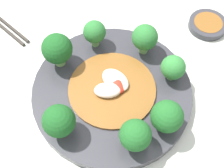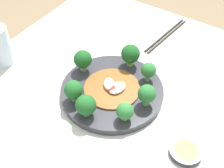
{
  "view_description": "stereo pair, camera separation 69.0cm",
  "coord_description": "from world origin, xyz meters",
  "px_view_note": "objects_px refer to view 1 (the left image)",
  "views": [
    {
      "loc": [
        -0.15,
        0.2,
        1.28
      ],
      "look_at": [
        0.02,
        -0.03,
        0.8
      ],
      "focal_mm": 50.0,
      "sensor_mm": 36.0,
      "label": 1
    },
    {
      "loc": [
        -0.5,
        -0.37,
        1.43
      ],
      "look_at": [
        0.02,
        -0.03,
        0.8
      ],
      "focal_mm": 50.0,
      "sensor_mm": 36.0,
      "label": 2
    }
  ],
  "objects_px": {
    "broccoli_north": "(59,121)",
    "plate": "(112,92)",
    "broccoli_west": "(167,117)",
    "broccoli_southeast": "(95,32)",
    "broccoli_south": "(145,38)",
    "broccoli_southwest": "(173,68)",
    "sauce_dish": "(208,24)",
    "broccoli_northwest": "(135,135)",
    "stirfry_center": "(113,87)",
    "broccoli_east": "(57,49)"
  },
  "relations": [
    {
      "from": "broccoli_southwest",
      "to": "sauce_dish",
      "type": "distance_m",
      "value": 0.18
    },
    {
      "from": "broccoli_south",
      "to": "stirfry_center",
      "type": "height_order",
      "value": "broccoli_south"
    },
    {
      "from": "broccoli_north",
      "to": "plate",
      "type": "bearing_deg",
      "value": -99.96
    },
    {
      "from": "broccoli_south",
      "to": "broccoli_southeast",
      "type": "relative_size",
      "value": 1.11
    },
    {
      "from": "plate",
      "to": "broccoli_southeast",
      "type": "height_order",
      "value": "broccoli_southeast"
    },
    {
      "from": "broccoli_west",
      "to": "broccoli_southeast",
      "type": "bearing_deg",
      "value": -19.62
    },
    {
      "from": "sauce_dish",
      "to": "plate",
      "type": "bearing_deg",
      "value": 75.3
    },
    {
      "from": "broccoli_north",
      "to": "broccoli_east",
      "type": "distance_m",
      "value": 0.14
    },
    {
      "from": "stirfry_center",
      "to": "broccoli_northwest",
      "type": "bearing_deg",
      "value": 144.07
    },
    {
      "from": "broccoli_south",
      "to": "broccoli_southwest",
      "type": "height_order",
      "value": "broccoli_south"
    },
    {
      "from": "broccoli_north",
      "to": "broccoli_west",
      "type": "height_order",
      "value": "broccoli_north"
    },
    {
      "from": "broccoli_north",
      "to": "stirfry_center",
      "type": "relative_size",
      "value": 0.43
    },
    {
      "from": "plate",
      "to": "broccoli_northwest",
      "type": "xyz_separation_m",
      "value": [
        -0.09,
        0.06,
        0.05
      ]
    },
    {
      "from": "broccoli_south",
      "to": "sauce_dish",
      "type": "distance_m",
      "value": 0.18
    },
    {
      "from": "broccoli_southwest",
      "to": "sauce_dish",
      "type": "height_order",
      "value": "broccoli_southwest"
    },
    {
      "from": "broccoli_east",
      "to": "broccoli_southeast",
      "type": "distance_m",
      "value": 0.08
    },
    {
      "from": "broccoli_southeast",
      "to": "sauce_dish",
      "type": "bearing_deg",
      "value": -129.24
    },
    {
      "from": "plate",
      "to": "broccoli_west",
      "type": "distance_m",
      "value": 0.12
    },
    {
      "from": "stirfry_center",
      "to": "broccoli_south",
      "type": "bearing_deg",
      "value": -89.13
    },
    {
      "from": "plate",
      "to": "sauce_dish",
      "type": "height_order",
      "value": "plate"
    },
    {
      "from": "stirfry_center",
      "to": "broccoli_southeast",
      "type": "bearing_deg",
      "value": -35.91
    },
    {
      "from": "broccoli_northwest",
      "to": "broccoli_west",
      "type": "bearing_deg",
      "value": -111.95
    },
    {
      "from": "broccoli_southwest",
      "to": "broccoli_east",
      "type": "relative_size",
      "value": 0.75
    },
    {
      "from": "broccoli_southeast",
      "to": "stirfry_center",
      "type": "bearing_deg",
      "value": 144.09
    },
    {
      "from": "sauce_dish",
      "to": "broccoli_north",
      "type": "bearing_deg",
      "value": 76.75
    },
    {
      "from": "broccoli_northwest",
      "to": "broccoli_north",
      "type": "height_order",
      "value": "broccoli_north"
    },
    {
      "from": "plate",
      "to": "broccoli_north",
      "type": "distance_m",
      "value": 0.13
    },
    {
      "from": "plate",
      "to": "broccoli_south",
      "type": "height_order",
      "value": "broccoli_south"
    },
    {
      "from": "broccoli_southwest",
      "to": "broccoli_west",
      "type": "height_order",
      "value": "broccoli_west"
    },
    {
      "from": "plate",
      "to": "sauce_dish",
      "type": "distance_m",
      "value": 0.27
    },
    {
      "from": "stirfry_center",
      "to": "plate",
      "type": "bearing_deg",
      "value": 102.75
    },
    {
      "from": "broccoli_north",
      "to": "broccoli_west",
      "type": "xyz_separation_m",
      "value": [
        -0.14,
        -0.11,
        -0.01
      ]
    },
    {
      "from": "broccoli_north",
      "to": "broccoli_east",
      "type": "xyz_separation_m",
      "value": [
        0.1,
        -0.11,
        0.0
      ]
    },
    {
      "from": "broccoli_southeast",
      "to": "sauce_dish",
      "type": "distance_m",
      "value": 0.26
    },
    {
      "from": "broccoli_southwest",
      "to": "stirfry_center",
      "type": "bearing_deg",
      "value": 48.93
    },
    {
      "from": "broccoli_north",
      "to": "broccoli_south",
      "type": "bearing_deg",
      "value": -94.64
    },
    {
      "from": "plate",
      "to": "broccoli_northwest",
      "type": "height_order",
      "value": "broccoli_northwest"
    },
    {
      "from": "broccoli_east",
      "to": "broccoli_northwest",
      "type": "bearing_deg",
      "value": 165.33
    },
    {
      "from": "broccoli_west",
      "to": "sauce_dish",
      "type": "height_order",
      "value": "broccoli_west"
    },
    {
      "from": "broccoli_west",
      "to": "plate",
      "type": "bearing_deg",
      "value": -2.99
    },
    {
      "from": "plate",
      "to": "broccoli_north",
      "type": "xyz_separation_m",
      "value": [
        0.02,
        0.12,
        0.05
      ]
    },
    {
      "from": "broccoli_southwest",
      "to": "broccoli_southeast",
      "type": "height_order",
      "value": "broccoli_southeast"
    },
    {
      "from": "broccoli_north",
      "to": "broccoli_east",
      "type": "relative_size",
      "value": 0.95
    },
    {
      "from": "broccoli_southeast",
      "to": "stirfry_center",
      "type": "relative_size",
      "value": 0.37
    },
    {
      "from": "broccoli_southwest",
      "to": "broccoli_east",
      "type": "xyz_separation_m",
      "value": [
        0.19,
        0.1,
        0.01
      ]
    },
    {
      "from": "broccoli_south",
      "to": "sauce_dish",
      "type": "relative_size",
      "value": 0.82
    },
    {
      "from": "broccoli_south",
      "to": "broccoli_west",
      "type": "distance_m",
      "value": 0.16
    },
    {
      "from": "broccoli_southeast",
      "to": "broccoli_south",
      "type": "bearing_deg",
      "value": -154.29
    },
    {
      "from": "plate",
      "to": "broccoli_east",
      "type": "bearing_deg",
      "value": 4.74
    },
    {
      "from": "broccoli_east",
      "to": "sauce_dish",
      "type": "height_order",
      "value": "broccoli_east"
    }
  ]
}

